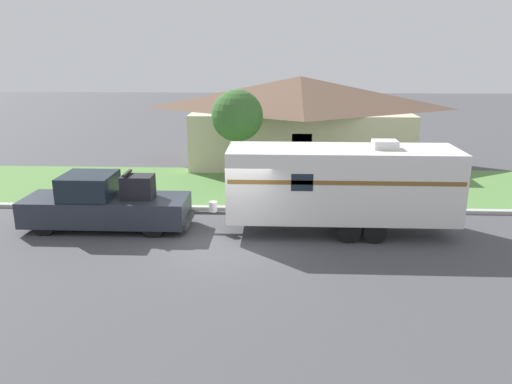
# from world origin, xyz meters

# --- Properties ---
(ground_plane) EXTENTS (120.00, 120.00, 0.00)m
(ground_plane) POSITION_xyz_m (0.00, 0.00, 0.00)
(ground_plane) COLOR #47474C
(curb_strip) EXTENTS (80.00, 0.30, 0.14)m
(curb_strip) POSITION_xyz_m (0.00, 3.75, 0.07)
(curb_strip) COLOR #ADADA8
(curb_strip) RESTS_ON ground_plane
(lawn_strip) EXTENTS (80.00, 7.00, 0.03)m
(lawn_strip) POSITION_xyz_m (0.00, 7.40, 0.01)
(lawn_strip) COLOR #568442
(lawn_strip) RESTS_ON ground_plane
(house_across_street) EXTENTS (12.49, 7.60, 4.73)m
(house_across_street) POSITION_xyz_m (2.63, 13.24, 2.45)
(house_across_street) COLOR beige
(house_across_street) RESTS_ON ground_plane
(pickup_truck) EXTENTS (5.84, 1.91, 2.06)m
(pickup_truck) POSITION_xyz_m (-4.63, 1.49, 0.87)
(pickup_truck) COLOR black
(pickup_truck) RESTS_ON ground_plane
(travel_trailer) EXTENTS (8.93, 2.33, 3.24)m
(travel_trailer) POSITION_xyz_m (3.61, 1.49, 1.75)
(travel_trailer) COLOR black
(travel_trailer) RESTS_ON ground_plane
(mailbox) EXTENTS (0.48, 0.20, 1.36)m
(mailbox) POSITION_xyz_m (-6.58, 4.47, 1.04)
(mailbox) COLOR brown
(mailbox) RESTS_ON ground_plane
(tree_in_yard) EXTENTS (2.38, 2.38, 4.42)m
(tree_in_yard) POSITION_xyz_m (-0.45, 7.80, 3.21)
(tree_in_yard) COLOR brown
(tree_in_yard) RESTS_ON ground_plane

